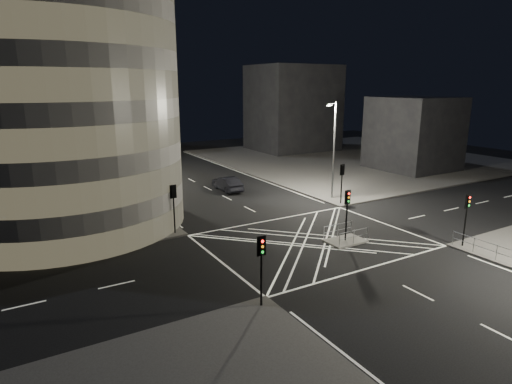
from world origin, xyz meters
TOP-DOWN VIEW (x-y plane):
  - ground at (0.00, 0.00)m, footprint 120.00×120.00m
  - sidewalk_far_right at (29.00, 27.00)m, footprint 42.00×42.00m
  - central_island at (2.00, -1.50)m, footprint 3.00×2.00m
  - building_right_far at (26.00, 40.00)m, footprint 14.00×12.00m
  - building_right_near at (30.00, 16.00)m, footprint 10.00×10.00m
  - building_far_end at (-4.00, 58.00)m, footprint 18.00×8.00m
  - tree_a at (-10.50, 9.00)m, footprint 4.25×4.25m
  - tree_b at (-10.50, 15.00)m, footprint 4.33×4.33m
  - tree_c at (-10.50, 21.00)m, footprint 4.51×4.51m
  - tree_d at (-10.50, 27.00)m, footprint 4.58×4.58m
  - tree_e at (-10.50, 33.00)m, footprint 4.40×4.40m
  - traffic_signal_fl at (-8.80, 6.80)m, footprint 0.55×0.22m
  - traffic_signal_nl at (-8.80, -6.80)m, footprint 0.55×0.22m
  - traffic_signal_fr at (8.80, 6.80)m, footprint 0.55×0.22m
  - traffic_signal_nr at (8.80, -6.80)m, footprint 0.55×0.22m
  - traffic_signal_island at (2.00, -1.50)m, footprint 0.55×0.22m
  - street_lamp_left_near at (-9.44, 12.00)m, footprint 1.25×0.25m
  - street_lamp_left_far at (-9.44, 30.00)m, footprint 1.25×0.25m
  - street_lamp_right_far at (9.44, 9.00)m, footprint 1.25×0.25m
  - railing_island_south at (2.00, -2.40)m, footprint 2.80×0.06m
  - railing_island_north at (2.00, -0.60)m, footprint 2.80×0.06m
  - sedan at (1.50, 17.86)m, footprint 1.87×5.07m

SIDE VIEW (x-z plane):
  - ground at x=0.00m, z-range 0.00..0.00m
  - sidewalk_far_right at x=29.00m, z-range 0.00..0.15m
  - central_island at x=2.00m, z-range 0.00..0.15m
  - railing_island_south at x=2.00m, z-range 0.15..1.25m
  - railing_island_north at x=2.00m, z-range 0.15..1.25m
  - sedan at x=1.50m, z-range 0.00..1.66m
  - traffic_signal_fl at x=-8.80m, z-range 0.91..4.91m
  - traffic_signal_nl at x=-8.80m, z-range 0.91..4.91m
  - traffic_signal_fr at x=8.80m, z-range 0.91..4.91m
  - traffic_signal_nr at x=8.80m, z-range 0.91..4.91m
  - traffic_signal_island at x=2.00m, z-range 0.91..4.91m
  - tree_a at x=-10.50m, z-range 0.96..7.48m
  - tree_e at x=-10.50m, z-range 1.01..7.80m
  - tree_c at x=-10.50m, z-range 1.00..7.89m
  - tree_b at x=-10.50m, z-range 1.37..8.81m
  - building_right_near at x=30.00m, z-range 0.15..10.15m
  - street_lamp_left_near at x=-9.44m, z-range 0.54..10.54m
  - street_lamp_left_far at x=-9.44m, z-range 0.54..10.54m
  - street_lamp_right_far at x=9.44m, z-range 0.54..10.54m
  - tree_d at x=-10.50m, z-range 1.55..9.64m
  - building_right_far at x=26.00m, z-range 0.15..15.15m
  - building_far_end at x=-4.00m, z-range 0.00..18.00m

